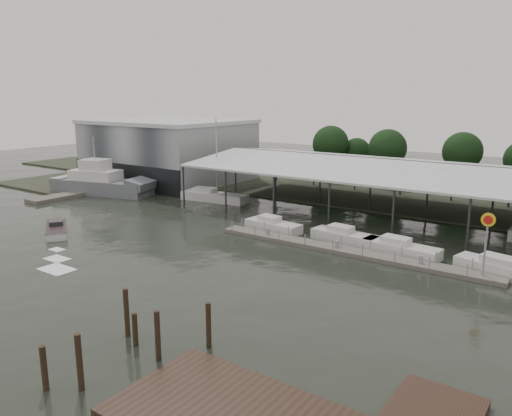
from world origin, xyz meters
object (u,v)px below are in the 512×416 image
Objects in this scene: shell_fuel_sign at (487,233)px; grey_trawler at (102,183)px; speedboat_underway at (57,228)px; white_sailboat at (213,197)px.

shell_fuel_sign is 0.33× the size of grey_trawler.
grey_trawler is (-54.78, 5.41, -2.35)m from shell_fuel_sign.
speedboat_underway is (13.60, -16.76, -1.19)m from grey_trawler.
shell_fuel_sign is 0.47× the size of white_sailboat.
white_sailboat is 0.72× the size of speedboat_underway.
speedboat_underway is at bearing -164.59° from shell_fuel_sign.
shell_fuel_sign is 42.86m from speedboat_underway.
shell_fuel_sign is at bearing -23.85° from white_sailboat.
grey_trawler is 21.62m from speedboat_underway.
shell_fuel_sign reaches higher than speedboat_underway.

